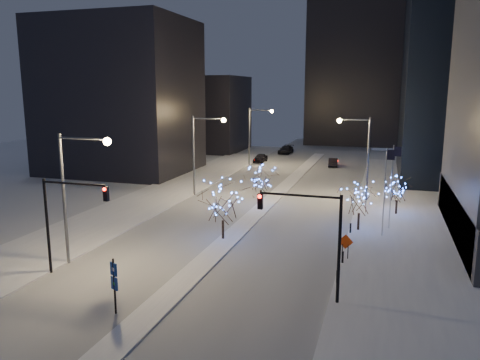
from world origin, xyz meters
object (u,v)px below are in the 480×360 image
at_px(street_lamp_w_near, 75,181).
at_px(street_lamp_east, 361,147).
at_px(traffic_signal_west, 65,211).
at_px(holiday_tree_median_far, 261,179).
at_px(traffic_signal_east, 314,229).
at_px(wayfinding_sign, 114,280).
at_px(street_lamp_w_mid, 201,144).
at_px(holiday_tree_plaza_far, 397,190).
at_px(holiday_tree_plaza_near, 359,200).
at_px(street_lamp_w_far, 255,129).
at_px(car_far, 286,150).
at_px(car_mid, 333,162).
at_px(construction_sign, 345,244).
at_px(holiday_tree_median_near, 223,202).
at_px(car_near, 260,158).

height_order(street_lamp_w_near, street_lamp_east, same).
distance_m(traffic_signal_west, holiday_tree_median_far, 25.14).
distance_m(street_lamp_w_near, traffic_signal_east, 17.99).
distance_m(traffic_signal_west, traffic_signal_east, 17.41).
height_order(traffic_signal_east, wayfinding_sign, traffic_signal_east).
bearing_deg(street_lamp_w_mid, holiday_tree_plaza_far, -6.39).
relative_size(street_lamp_w_mid, holiday_tree_plaza_near, 2.25).
xyz_separation_m(street_lamp_w_far, car_far, (2.05, 16.89, -5.68)).
relative_size(car_mid, wayfinding_sign, 1.30).
distance_m(traffic_signal_east, construction_sign, 8.83).
bearing_deg(holiday_tree_median_far, wayfinding_sign, -93.24).
bearing_deg(holiday_tree_plaza_far, street_lamp_w_near, -136.13).
relative_size(holiday_tree_median_near, construction_sign, 2.70).
bearing_deg(street_lamp_w_mid, street_lamp_east, 8.96).
bearing_deg(street_lamp_w_far, holiday_tree_median_near, -78.40).
xyz_separation_m(holiday_tree_median_far, holiday_tree_plaza_near, (11.25, -6.54, -0.18)).
bearing_deg(car_near, car_far, 83.12).
bearing_deg(car_far, holiday_tree_median_near, -79.99).
distance_m(street_lamp_w_near, holiday_tree_median_near, 12.64).
xyz_separation_m(holiday_tree_median_far, holiday_tree_plaza_far, (14.77, 0.61, -0.47)).
height_order(street_lamp_w_mid, holiday_tree_plaza_far, street_lamp_w_mid).
bearing_deg(wayfinding_sign, street_lamp_w_near, 162.94).
distance_m(traffic_signal_west, construction_sign, 21.08).
relative_size(car_mid, holiday_tree_median_near, 0.85).
height_order(holiday_tree_median_far, construction_sign, holiday_tree_median_far).
xyz_separation_m(holiday_tree_median_near, construction_sign, (10.80, -1.89, -2.12)).
height_order(street_lamp_w_mid, street_lamp_east, same).
xyz_separation_m(street_lamp_w_mid, wayfinding_sign, (6.94, -31.18, -4.38)).
xyz_separation_m(street_lamp_east, car_near, (-19.04, 25.83, -5.66)).
distance_m(street_lamp_w_far, car_mid, 14.82).
height_order(street_lamp_w_mid, car_far, street_lamp_w_mid).
height_order(street_lamp_east, holiday_tree_median_near, street_lamp_east).
bearing_deg(car_near, holiday_tree_plaza_far, -51.33).
xyz_separation_m(car_far, holiday_tree_median_near, (6.39, -57.98, 2.64)).
xyz_separation_m(car_near, car_mid, (13.33, -0.76, -0.05)).
relative_size(traffic_signal_east, holiday_tree_plaza_near, 1.58).
bearing_deg(street_lamp_w_mid, wayfinding_sign, -77.45).
height_order(car_mid, holiday_tree_plaza_near, holiday_tree_plaza_near).
distance_m(street_lamp_w_mid, construction_sign, 26.84).
bearing_deg(traffic_signal_west, car_mid, 76.90).
height_order(car_far, construction_sign, construction_sign).
bearing_deg(street_lamp_w_mid, street_lamp_w_far, 90.00).
height_order(car_near, holiday_tree_plaza_far, holiday_tree_plaza_far).
height_order(car_far, holiday_tree_plaza_near, holiday_tree_plaza_near).
bearing_deg(holiday_tree_median_far, street_lamp_w_far, 106.80).
xyz_separation_m(street_lamp_w_mid, holiday_tree_plaza_far, (23.29, -2.61, -3.76)).
distance_m(street_lamp_east, traffic_signal_west, 35.30).
distance_m(wayfinding_sign, construction_sign, 18.05).
bearing_deg(traffic_signal_west, street_lamp_w_mid, 91.06).
relative_size(traffic_signal_west, car_far, 1.24).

